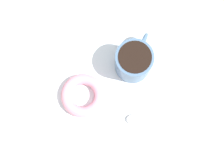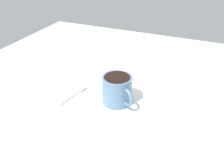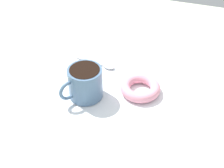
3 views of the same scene
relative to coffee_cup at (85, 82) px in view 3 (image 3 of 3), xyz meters
The scene contains 5 objects.
ground_plane 7.83cm from the coffee_cup, 50.76° to the right, with size 120.00×120.00×2.00cm, color beige.
napkin 8.57cm from the coffee_cup, 54.29° to the right, with size 34.76×34.76×0.30cm, color white.
coffee_cup is the anchor object (origin of this frame).
donut 14.79cm from the coffee_cup, 66.31° to the right, with size 10.61×10.61×2.63cm, color pink.
spoon 14.06cm from the coffee_cup, ahead, with size 3.25×12.86×0.90cm.
Camera 3 is at (-58.73, -21.19, 55.67)cm, focal length 50.00 mm.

